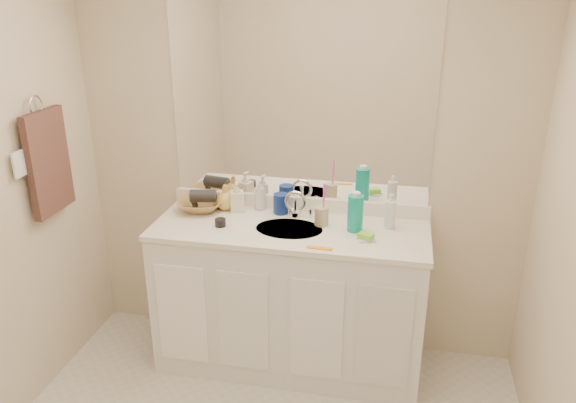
{
  "coord_description": "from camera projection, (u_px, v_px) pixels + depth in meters",
  "views": [
    {
      "loc": [
        0.56,
        -1.74,
        2.13
      ],
      "look_at": [
        0.0,
        0.97,
        1.05
      ],
      "focal_mm": 35.0,
      "sensor_mm": 36.0,
      "label": 1
    }
  ],
  "objects": [
    {
      "name": "soap_bottle_white",
      "position": [
        260.0,
        194.0,
        3.3
      ],
      "size": [
        0.08,
        0.08,
        0.18
      ],
      "primitive_type": "imported",
      "rotation": [
        0.0,
        0.0,
        0.2
      ],
      "color": "silver",
      "rests_on": "countertop"
    },
    {
      "name": "mirror",
      "position": [
        300.0,
        95.0,
        3.08
      ],
      "size": [
        1.48,
        0.01,
        1.2
      ],
      "primitive_type": "cube",
      "color": "white",
      "rests_on": "wall_back"
    },
    {
      "name": "soap_bottle_yellow",
      "position": [
        226.0,
        197.0,
        3.3
      ],
      "size": [
        0.15,
        0.15,
        0.15
      ],
      "primitive_type": "imported",
      "rotation": [
        0.0,
        0.0,
        0.38
      ],
      "color": "#D7AF53",
      "rests_on": "countertop"
    },
    {
      "name": "faucet",
      "position": [
        295.0,
        207.0,
        3.21
      ],
      "size": [
        0.02,
        0.02,
        0.11
      ],
      "primitive_type": "cylinder",
      "color": "silver",
      "rests_on": "countertop"
    },
    {
      "name": "orange_comb",
      "position": [
        320.0,
        248.0,
        2.83
      ],
      "size": [
        0.14,
        0.04,
        0.01
      ],
      "primitive_type": "cube",
      "rotation": [
        0.0,
        0.0,
        -0.06
      ],
      "color": "orange",
      "rests_on": "countertop"
    },
    {
      "name": "green_soap",
      "position": [
        366.0,
        236.0,
        2.92
      ],
      "size": [
        0.09,
        0.08,
        0.03
      ],
      "primitive_type": "cube",
      "rotation": [
        0.0,
        0.0,
        -0.43
      ],
      "color": "#7BD233",
      "rests_on": "soap_dish"
    },
    {
      "name": "tan_cup",
      "position": [
        322.0,
        216.0,
        3.09
      ],
      "size": [
        0.1,
        0.1,
        0.1
      ],
      "primitive_type": "cylinder",
      "rotation": [
        0.0,
        0.0,
        0.36
      ],
      "color": "tan",
      "rests_on": "countertop"
    },
    {
      "name": "sink_basin",
      "position": [
        289.0,
        230.0,
        3.07
      ],
      "size": [
        0.37,
        0.37,
        0.02
      ],
      "primitive_type": "cylinder",
      "color": "#B3B09D",
      "rests_on": "countertop"
    },
    {
      "name": "hair_dryer",
      "position": [
        203.0,
        196.0,
        3.28
      ],
      "size": [
        0.16,
        0.1,
        0.08
      ],
      "primitive_type": "cylinder",
      "rotation": [
        0.0,
        1.57,
        0.2
      ],
      "color": "black",
      "rests_on": "wicker_basket"
    },
    {
      "name": "towel_ring",
      "position": [
        36.0,
        106.0,
        2.85
      ],
      "size": [
        0.01,
        0.11,
        0.11
      ],
      "primitive_type": "torus",
      "rotation": [
        0.0,
        1.57,
        0.0
      ],
      "color": "silver",
      "rests_on": "wall_left"
    },
    {
      "name": "blue_mug",
      "position": [
        281.0,
        204.0,
        3.25
      ],
      "size": [
        0.09,
        0.09,
        0.12
      ],
      "primitive_type": "cylinder",
      "rotation": [
        0.0,
        0.0,
        0.04
      ],
      "color": "navy",
      "rests_on": "countertop"
    },
    {
      "name": "wicker_basket",
      "position": [
        200.0,
        205.0,
        3.31
      ],
      "size": [
        0.31,
        0.31,
        0.06
      ],
      "primitive_type": "imported",
      "rotation": [
        0.0,
        0.0,
        0.18
      ],
      "color": "olive",
      "rests_on": "countertop"
    },
    {
      "name": "clear_pump_bottle",
      "position": [
        390.0,
        214.0,
        3.05
      ],
      "size": [
        0.07,
        0.07,
        0.16
      ],
      "primitive_type": "cylinder",
      "rotation": [
        0.0,
        0.0,
        -0.26
      ],
      "color": "silver",
      "rests_on": "countertop"
    },
    {
      "name": "countertop",
      "position": [
        290.0,
        230.0,
        3.09
      ],
      "size": [
        1.52,
        0.57,
        0.03
      ],
      "primitive_type": "cube",
      "color": "white",
      "rests_on": "vanity_cabinet"
    },
    {
      "name": "hand_towel",
      "position": [
        48.0,
        162.0,
        2.96
      ],
      "size": [
        0.04,
        0.32,
        0.55
      ],
      "primitive_type": "cube",
      "color": "#311E1A",
      "rests_on": "towel_ring"
    },
    {
      "name": "backsplash",
      "position": [
        299.0,
        203.0,
        3.31
      ],
      "size": [
        1.52,
        0.03,
        0.08
      ],
      "primitive_type": "cube",
      "color": "white",
      "rests_on": "countertop"
    },
    {
      "name": "vanity_cabinet",
      "position": [
        290.0,
        299.0,
        3.25
      ],
      "size": [
        1.5,
        0.55,
        0.85
      ],
      "primitive_type": "cube",
      "color": "white",
      "rests_on": "floor"
    },
    {
      "name": "switch_plate",
      "position": [
        19.0,
        164.0,
        2.76
      ],
      "size": [
        0.01,
        0.08,
        0.13
      ],
      "primitive_type": "cube",
      "color": "white",
      "rests_on": "wall_left"
    },
    {
      "name": "soap_dish",
      "position": [
        366.0,
        239.0,
        2.93
      ],
      "size": [
        0.11,
        0.1,
        0.01
      ],
      "primitive_type": "cube",
      "rotation": [
        0.0,
        0.0,
        0.4
      ],
      "color": "silver",
      "rests_on": "countertop"
    },
    {
      "name": "soap_bottle_cream",
      "position": [
        237.0,
        196.0,
        3.28
      ],
      "size": [
        0.1,
        0.1,
        0.18
      ],
      "primitive_type": "imported",
      "rotation": [
        0.0,
        0.0,
        0.33
      ],
      "color": "#F0E2C3",
      "rests_on": "countertop"
    },
    {
      "name": "wall_back",
      "position": [
        299.0,
        157.0,
        3.22
      ],
      "size": [
        2.6,
        0.02,
        2.4
      ],
      "primitive_type": "cube",
      "color": "beige",
      "rests_on": "floor"
    },
    {
      "name": "dark_jar",
      "position": [
        220.0,
        223.0,
        3.09
      ],
      "size": [
        0.07,
        0.07,
        0.04
      ],
      "primitive_type": "cylinder",
      "rotation": [
        0.0,
        0.0,
        -0.23
      ],
      "color": "black",
      "rests_on": "countertop"
    },
    {
      "name": "toothbrush",
      "position": [
        324.0,
        200.0,
        3.06
      ],
      "size": [
        0.02,
        0.04,
        0.2
      ],
      "primitive_type": "cylinder",
      "rotation": [
        0.14,
        0.0,
        0.14
      ],
      "color": "#FF43B4",
      "rests_on": "tan_cup"
    },
    {
      "name": "mouthwash_bottle",
      "position": [
        355.0,
        213.0,
        3.01
      ],
      "size": [
        0.11,
        0.11,
        0.2
      ],
      "primitive_type": "cylinder",
      "rotation": [
        0.0,
        0.0,
        -0.41
      ],
      "color": "#0D9D8D",
      "rests_on": "countertop"
    }
  ]
}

